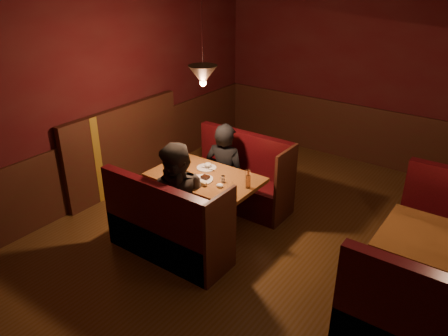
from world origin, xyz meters
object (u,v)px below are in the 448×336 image
Objects in this scene: main_table at (206,188)px; diner_a at (225,155)px; main_bench_far at (241,182)px; main_bench_near at (166,233)px; diner_b at (179,186)px.

diner_a is at bearing 100.99° from main_table.
main_bench_far is 1.00× the size of main_bench_near.
main_table is 0.82× the size of diner_b.
main_bench_near is 0.95× the size of diner_a.
diner_b is at bearing -89.04° from main_bench_far.
main_table is at bearing 74.33° from diner_b.
main_bench_near is 1.46m from diner_a.
diner_b is (0.02, 0.25, 0.52)m from main_bench_near.
main_table is at bearing -91.14° from main_bench_far.
diner_b is at bearing 87.71° from diner_a.
diner_b is at bearing 84.79° from main_bench_near.
main_table is at bearing 91.11° from diner_a.
diner_a reaches higher than main_bench_far.
diner_a is (-0.13, 1.38, 0.48)m from main_bench_near.
diner_b reaches higher than main_bench_far.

